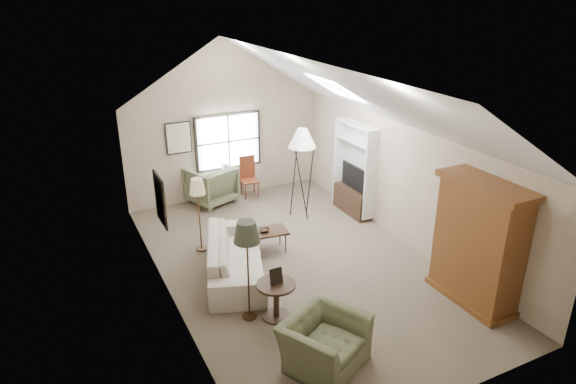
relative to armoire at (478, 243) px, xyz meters
name	(u,v)px	position (x,y,z in m)	size (l,w,h in m)	color
room_shell	(298,104)	(-2.18, 2.40, 2.11)	(5.01, 8.01, 4.00)	brown
window	(228,141)	(-2.08, 6.36, 0.35)	(1.72, 0.08, 1.42)	black
skylight	(335,88)	(-0.88, 3.30, 2.12)	(0.80, 1.20, 0.52)	white
wall_art	(170,167)	(-4.06, 4.34, 0.63)	(1.97, 3.71, 0.88)	black
armoire	(478,243)	(0.00, 0.00, 0.00)	(0.60, 1.50, 2.20)	brown
tv_alcove	(355,167)	(0.16, 4.00, 0.05)	(0.32, 1.30, 2.10)	white
media_console	(352,201)	(0.14, 4.00, -0.80)	(0.34, 1.18, 0.60)	#382316
tv_panel	(353,177)	(0.14, 4.00, -0.18)	(0.05, 0.90, 0.55)	black
sofa	(235,256)	(-3.37, 2.64, -0.73)	(2.56, 1.00, 0.75)	beige
armchair_near	(324,342)	(-3.13, -0.27, -0.73)	(1.15, 1.00, 0.74)	#616848
armchair_far	(211,185)	(-2.68, 6.10, -0.63)	(1.01, 1.04, 0.94)	#696D4C
coffee_table	(265,242)	(-2.54, 3.16, -0.86)	(0.92, 0.51, 0.47)	#342315
bowl	(264,230)	(-2.54, 3.16, -0.60)	(0.22, 0.22, 0.05)	#372216
side_table	(276,300)	(-3.27, 1.04, -0.78)	(0.64, 0.64, 0.64)	#352316
side_chair	(250,177)	(-1.67, 6.03, -0.57)	(0.41, 0.41, 1.05)	brown
tripod_lamp	(302,173)	(-1.03, 4.39, -0.01)	(0.63, 0.63, 2.17)	silver
dark_lamp	(248,270)	(-3.67, 1.24, -0.21)	(0.43, 0.43, 1.79)	#272B1E
tan_lamp	(199,214)	(-3.67, 3.84, -0.30)	(0.32, 0.32, 1.61)	tan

